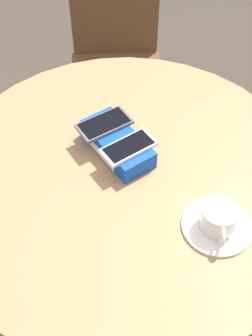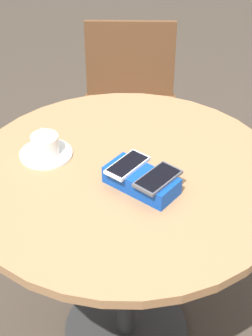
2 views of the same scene
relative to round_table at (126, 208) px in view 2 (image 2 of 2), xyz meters
The scene contains 8 objects.
ground_plane 0.63m from the round_table, ahead, with size 8.00×8.00×0.00m, color #42382D.
round_table is the anchor object (origin of this frame).
phone_box 0.18m from the round_table, behind, with size 0.23×0.15×0.05m.
phone_gray 0.24m from the round_table, behind, with size 0.10×0.15×0.01m.
phone_white 0.20m from the round_table, 148.39° to the left, with size 0.10×0.15×0.01m.
saucer 0.31m from the round_table, 31.00° to the left, with size 0.17×0.17×0.01m, color silver.
coffee_cup 0.33m from the round_table, 30.56° to the left, with size 0.11×0.09×0.06m.
chair_near_window 0.86m from the round_table, 39.35° to the right, with size 0.60×0.60×0.84m.
Camera 2 is at (-1.06, 0.83, 1.80)m, focal length 60.00 mm.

